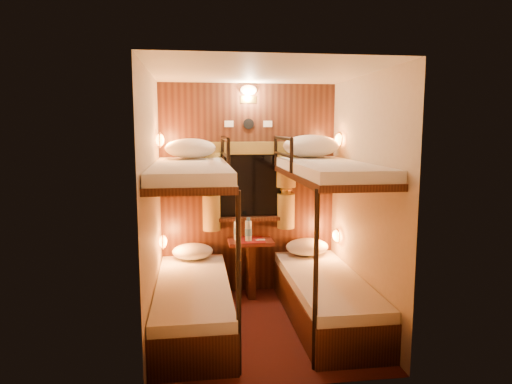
{
  "coord_description": "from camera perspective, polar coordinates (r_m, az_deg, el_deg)",
  "views": [
    {
      "loc": [
        -0.62,
        -4.14,
        1.9
      ],
      "look_at": [
        -0.03,
        0.15,
        1.3
      ],
      "focal_mm": 32.0,
      "sensor_mm": 36.0,
      "label": 1
    }
  ],
  "objects": [
    {
      "name": "pillow_upper_right",
      "position": [
        5.03,
        6.87,
        5.74
      ],
      "size": [
        0.62,
        0.44,
        0.24
      ],
      "primitive_type": "ellipsoid",
      "color": "silver",
      "rests_on": "bunk_right"
    },
    {
      "name": "bunk_left",
      "position": [
        4.41,
        -7.91,
        -9.81
      ],
      "size": [
        0.72,
        1.9,
        1.82
      ],
      "color": "#33170E",
      "rests_on": "floor"
    },
    {
      "name": "back_panel",
      "position": [
        5.25,
        -0.95,
        0.31
      ],
      "size": [
        2.0,
        0.03,
        2.4
      ],
      "primitive_type": "cube",
      "color": "#33170E",
      "rests_on": "floor"
    },
    {
      "name": "wall_right",
      "position": [
        4.5,
        13.42,
        -1.22
      ],
      "size": [
        0.0,
        2.4,
        2.4
      ],
      "primitive_type": "plane",
      "rotation": [
        1.57,
        0.0,
        -1.57
      ],
      "color": "#C6B293",
      "rests_on": "floor"
    },
    {
      "name": "table",
      "position": [
        5.24,
        -0.69,
        -8.51
      ],
      "size": [
        0.5,
        0.34,
        0.66
      ],
      "color": "#512212",
      "rests_on": "floor"
    },
    {
      "name": "bottle_right",
      "position": [
        5.1,
        -0.95,
        -4.88
      ],
      "size": [
        0.08,
        0.08,
        0.27
      ],
      "rotation": [
        0.0,
        0.0,
        -0.33
      ],
      "color": "#99BFE5",
      "rests_on": "table"
    },
    {
      "name": "wall_back",
      "position": [
        5.27,
        -0.97,
        0.33
      ],
      "size": [
        2.4,
        0.0,
        2.4
      ],
      "primitive_type": "plane",
      "rotation": [
        1.57,
        0.0,
        0.0
      ],
      "color": "#C6B293",
      "rests_on": "floor"
    },
    {
      "name": "floor",
      "position": [
        4.59,
        0.69,
        -16.47
      ],
      "size": [
        2.1,
        2.1,
        0.0
      ],
      "primitive_type": "plane",
      "color": "#3B1910",
      "rests_on": "ground"
    },
    {
      "name": "pillow_lower_right",
      "position": [
        5.29,
        6.4,
        -6.83
      ],
      "size": [
        0.49,
        0.35,
        0.19
      ],
      "primitive_type": "ellipsoid",
      "color": "silver",
      "rests_on": "bunk_right"
    },
    {
      "name": "curtains",
      "position": [
        5.18,
        -0.87,
        0.91
      ],
      "size": [
        1.1,
        0.22,
        1.0
      ],
      "color": "olive",
      "rests_on": "back_panel"
    },
    {
      "name": "sachet_b",
      "position": [
        5.16,
        0.34,
        -6.03
      ],
      "size": [
        0.08,
        0.07,
        0.01
      ],
      "primitive_type": "cube",
      "rotation": [
        0.0,
        0.0,
        0.33
      ],
      "color": "silver",
      "rests_on": "table"
    },
    {
      "name": "window",
      "position": [
        5.23,
        -0.91,
        0.05
      ],
      "size": [
        1.0,
        0.12,
        0.79
      ],
      "color": "black",
      "rests_on": "back_panel"
    },
    {
      "name": "pillow_upper_left",
      "position": [
        4.85,
        -8.18,
        5.42
      ],
      "size": [
        0.53,
        0.38,
        0.21
      ],
      "primitive_type": "ellipsoid",
      "color": "silver",
      "rests_on": "bunk_left"
    },
    {
      "name": "bunk_right",
      "position": [
        4.59,
        8.69,
        -9.12
      ],
      "size": [
        0.72,
        1.9,
        1.82
      ],
      "color": "#33170E",
      "rests_on": "floor"
    },
    {
      "name": "ceiling",
      "position": [
        4.21,
        0.74,
        14.77
      ],
      "size": [
        2.1,
        2.1,
        0.0
      ],
      "primitive_type": "plane",
      "rotation": [
        3.14,
        0.0,
        0.0
      ],
      "color": "silver",
      "rests_on": "wall_back"
    },
    {
      "name": "sachet_a",
      "position": [
        5.17,
        0.65,
        -6.0
      ],
      "size": [
        0.1,
        0.08,
        0.01
      ],
      "primitive_type": "cube",
      "rotation": [
        0.0,
        0.0,
        -0.16
      ],
      "color": "silver",
      "rests_on": "table"
    },
    {
      "name": "wall_front",
      "position": [
        3.22,
        3.48,
        -4.61
      ],
      "size": [
        2.4,
        0.0,
        2.4
      ],
      "primitive_type": "plane",
      "rotation": [
        -1.57,
        0.0,
        0.0
      ],
      "color": "#C6B293",
      "rests_on": "floor"
    },
    {
      "name": "reading_lamps",
      "position": [
        4.92,
        -0.49,
        0.25
      ],
      "size": [
        2.0,
        0.2,
        1.25
      ],
      "color": "orange",
      "rests_on": "wall_left"
    },
    {
      "name": "bottle_left",
      "position": [
        5.2,
        -2.42,
        -4.76
      ],
      "size": [
        0.07,
        0.07,
        0.24
      ],
      "rotation": [
        0.0,
        0.0,
        0.28
      ],
      "color": "#99BFE5",
      "rests_on": "table"
    },
    {
      "name": "wall_left",
      "position": [
        4.21,
        -12.87,
        -1.81
      ],
      "size": [
        0.0,
        2.4,
        2.4
      ],
      "primitive_type": "plane",
      "rotation": [
        1.57,
        0.0,
        1.57
      ],
      "color": "#C6B293",
      "rests_on": "floor"
    },
    {
      "name": "back_fixtures",
      "position": [
        5.18,
        -0.93,
        11.79
      ],
      "size": [
        0.54,
        0.09,
        0.48
      ],
      "color": "black",
      "rests_on": "back_panel"
    },
    {
      "name": "pillow_lower_left",
      "position": [
        5.15,
        -7.92,
        -7.36
      ],
      "size": [
        0.45,
        0.32,
        0.18
      ],
      "primitive_type": "ellipsoid",
      "color": "silver",
      "rests_on": "bunk_left"
    }
  ]
}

